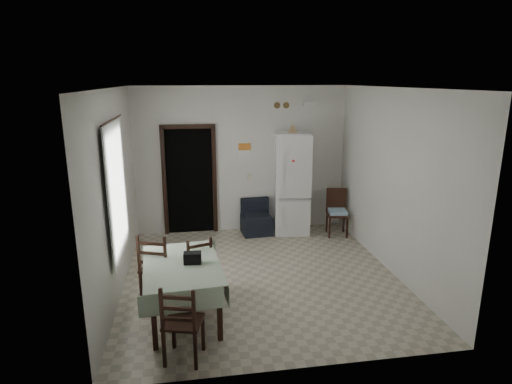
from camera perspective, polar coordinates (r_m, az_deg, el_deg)
The scene contains 25 objects.
ground at distance 6.88m, azimuth 0.68°, elevation -11.18°, with size 4.50×4.50×0.00m, color #B3A992.
ceiling at distance 6.18m, azimuth 0.76°, elevation 13.73°, with size 4.20×4.50×0.02m, color white, non-canonical shape.
wall_back at distance 8.55m, azimuth -1.88°, elevation 4.27°, with size 4.20×0.02×2.90m, color silver, non-canonical shape.
wall_front at distance 4.29m, azimuth 5.93°, elevation -6.74°, with size 4.20×0.02×2.90m, color silver, non-canonical shape.
wall_left at distance 6.37m, azimuth -18.22°, elevation -0.17°, with size 0.02×4.50×2.90m, color silver, non-canonical shape.
wall_right at distance 7.04m, azimuth 17.80°, elevation 1.24°, with size 0.02×4.50×2.90m, color silver, non-canonical shape.
doorway at distance 8.77m, azimuth -8.85°, elevation 1.75°, with size 1.06×0.52×2.22m.
window_recess at distance 6.17m, azimuth -19.02°, elevation 0.23°, with size 0.10×1.20×1.60m, color silver.
curtain at distance 6.15m, azimuth -18.02°, elevation 0.27°, with size 0.02×1.45×1.85m, color silver.
curtain_rod at distance 5.99m, azimuth -18.65°, elevation 9.10°, with size 0.02×0.02×1.60m, color black.
calendar at distance 8.52m, azimuth -1.54°, elevation 5.39°, with size 0.28×0.02×0.40m, color white.
calendar_image at distance 8.50m, azimuth -1.54°, elevation 6.05°, with size 0.24×0.01×0.14m, color orange.
light_switch at distance 8.63m, azimuth -0.86°, elevation 2.00°, with size 0.08×0.02×0.12m, color beige.
vent_left at distance 8.53m, azimuth 2.84°, elevation 11.47°, with size 0.12×0.12×0.03m, color brown.
vent_right at distance 8.57m, azimuth 4.04°, elevation 11.47°, with size 0.12×0.12×0.03m, color brown.
emergency_light at distance 8.66m, azimuth 7.18°, elevation 11.63°, with size 0.25×0.07×0.09m, color white.
fridge at distance 8.51m, azimuth 4.70°, elevation 1.16°, with size 0.66×0.66×2.03m, color silver, non-canonical shape.
tan_cone at distance 8.32m, azimuth 4.89°, elevation 8.50°, with size 0.20×0.20×0.16m, color tan.
navy_seat at distance 8.56m, azimuth 0.06°, elevation -3.37°, with size 0.57×0.55×0.69m, color black, non-canonical shape.
corner_chair at distance 8.58m, azimuth 10.80°, elevation -2.77°, with size 0.40×0.40×0.92m, color black, non-canonical shape.
dining_table at distance 5.74m, azimuth -9.70°, elevation -12.84°, with size 0.95×1.45×0.75m, color #A7BCA1, non-canonical shape.
black_bag at distance 5.54m, azimuth -8.47°, elevation -8.68°, with size 0.22×0.13×0.14m, color black.
dining_chair_far_left at distance 6.13m, azimuth -12.83°, elevation -9.66°, with size 0.44×0.44×1.03m, color black, non-canonical shape.
dining_chair_far_right at distance 6.24m, azimuth -7.96°, elevation -9.64°, with size 0.38×0.38×0.90m, color black, non-canonical shape.
dining_chair_near_head at distance 4.93m, azimuth -9.69°, elevation -16.58°, with size 0.40×0.40×0.94m, color black, non-canonical shape.
Camera 1 is at (-1.07, -6.09, 3.02)m, focal length 30.00 mm.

